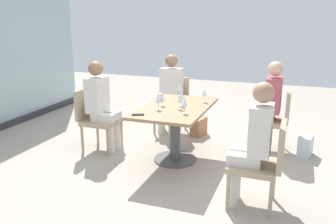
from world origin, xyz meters
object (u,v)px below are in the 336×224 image
object	(u,v)px
wine_glass_6	(180,87)
chair_front_left	(264,160)
person_front_right	(268,102)
wine_glass_4	(185,103)
wine_glass_0	(162,96)
handbag_1	(199,127)
person_far_right	(170,90)
dining_table_main	(175,121)
wine_glass_3	(158,99)
chair_far_right	(172,101)
wine_glass_2	(204,92)
person_near_window	(101,102)
wine_glass_1	(180,99)
chair_near_window	(95,115)
cell_phone_on_table	(138,115)
wine_glass_5	(182,96)
coffee_cup	(160,97)
handbag_0	(305,146)
person_front_left	(254,139)
chair_front_right	(276,117)

from	to	relation	value
wine_glass_6	chair_front_left	bearing A→B (deg)	-136.66
person_front_right	wine_glass_4	world-z (taller)	person_front_right
wine_glass_0	handbag_1	size ratio (longest dim) A/B	0.62
wine_glass_6	person_far_right	bearing A→B (deg)	33.38
dining_table_main	wine_glass_3	bearing A→B (deg)	145.76
chair_far_right	wine_glass_2	world-z (taller)	wine_glass_2
person_far_right	person_near_window	world-z (taller)	same
dining_table_main	wine_glass_1	size ratio (longest dim) A/B	7.28
person_front_right	wine_glass_0	size ratio (longest dim) A/B	6.81
chair_far_right	wine_glass_1	bearing A→B (deg)	-156.71
chair_near_window	person_near_window	world-z (taller)	person_near_window
wine_glass_6	cell_phone_on_table	size ratio (longest dim) A/B	1.28
cell_phone_on_table	person_far_right	bearing A→B (deg)	-18.28
chair_front_left	wine_glass_3	world-z (taller)	wine_glass_3
wine_glass_6	cell_phone_on_table	distance (m)	1.14
chair_far_right	person_front_right	xyz separation A→B (m)	(-0.39, -1.55, 0.20)
wine_glass_3	wine_glass_5	distance (m)	0.34
dining_table_main	person_near_window	xyz separation A→B (m)	(-0.00, 1.08, 0.16)
coffee_cup	handbag_0	world-z (taller)	coffee_cup
chair_far_right	wine_glass_6	xyz separation A→B (m)	(-0.60, -0.32, 0.37)
wine_glass_4	wine_glass_5	size ratio (longest dim) A/B	1.00
handbag_1	chair_near_window	bearing A→B (deg)	144.16
wine_glass_3	handbag_0	bearing A→B (deg)	-60.81
handbag_1	wine_glass_5	bearing A→B (deg)	-165.06
chair_near_window	person_far_right	xyz separation A→B (m)	(1.09, -0.72, 0.20)
wine_glass_1	wine_glass_6	distance (m)	0.74
wine_glass_0	handbag_1	world-z (taller)	wine_glass_0
person_front_left	coffee_cup	xyz separation A→B (m)	(1.09, 1.40, 0.08)
chair_near_window	person_front_right	bearing A→B (deg)	-70.37
chair_front_left	chair_near_window	bearing A→B (deg)	71.21
person_front_right	person_far_right	world-z (taller)	same
handbag_0	person_front_left	bearing A→B (deg)	172.82
person_front_right	person_far_right	distance (m)	1.57
coffee_cup	wine_glass_5	bearing A→B (deg)	-120.82
chair_front_left	person_near_window	xyz separation A→B (m)	(0.81, 2.27, 0.20)
dining_table_main	chair_near_window	world-z (taller)	chair_near_window
chair_front_right	person_near_window	size ratio (longest dim) A/B	0.69
chair_front_left	person_far_right	bearing A→B (deg)	41.05
chair_far_right	chair_near_window	xyz separation A→B (m)	(-1.20, 0.72, 0.00)
wine_glass_2	handbag_1	size ratio (longest dim) A/B	0.62
wine_glass_4	handbag_1	xyz separation A→B (m)	(1.36, 0.19, -0.72)
handbag_0	wine_glass_3	bearing A→B (deg)	130.61
person_far_right	wine_glass_4	distance (m)	1.53
person_front_left	wine_glass_4	bearing A→B (deg)	58.30
person_front_left	cell_phone_on_table	size ratio (longest dim) A/B	8.75
coffee_cup	cell_phone_on_table	size ratio (longest dim) A/B	0.62
wine_glass_2	wine_glass_6	bearing A→B (deg)	60.87
wine_glass_1	person_front_right	bearing A→B (deg)	-47.41
chair_front_right	handbag_1	distance (m)	1.26
person_front_right	person_near_window	bearing A→B (deg)	110.54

